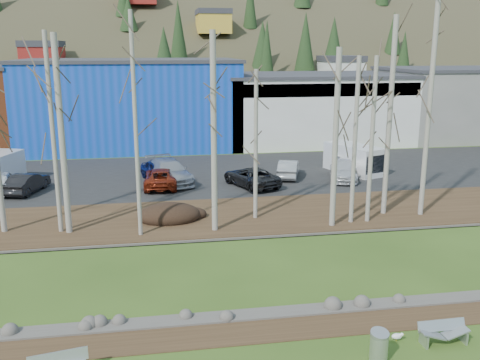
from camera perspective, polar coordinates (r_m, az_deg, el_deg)
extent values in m
cube|color=#382616|center=(19.10, 4.66, -15.41)|extent=(80.00, 1.80, 0.03)
cube|color=#382616|center=(30.28, -1.06, -3.92)|extent=(80.00, 7.00, 0.15)
cube|color=black|center=(40.33, -3.26, 0.60)|extent=(80.00, 14.00, 0.14)
cube|color=#0C40AF|center=(53.31, -11.50, 7.90)|extent=(20.00, 12.00, 8.00)
cube|color=#333338|center=(53.06, -11.72, 12.36)|extent=(20.40, 12.24, 0.30)
cube|color=silver|center=(55.77, 7.51, 7.54)|extent=(18.00, 12.00, 6.50)
cube|color=#333338|center=(55.50, 7.62, 11.03)|extent=(18.36, 12.24, 0.30)
cube|color=navy|center=(49.97, 9.58, 9.44)|extent=(17.64, 0.20, 1.20)
cube|color=slate|center=(62.31, 21.86, 7.56)|extent=(14.00, 12.00, 7.00)
cube|color=#333338|center=(62.08, 22.17, 10.90)|extent=(14.28, 12.24, 0.30)
cube|color=#B9BCBE|center=(17.09, -18.84, -17.52)|extent=(1.67, 0.43, 0.38)
cube|color=#B9BCBE|center=(18.93, 19.02, -15.84)|extent=(0.08, 0.51, 0.41)
cube|color=#B9BCBE|center=(19.60, 22.67, -15.10)|extent=(0.08, 0.51, 0.41)
cube|color=#B9BCBE|center=(19.24, 20.68, -14.28)|extent=(1.66, 0.21, 0.36)
cube|color=#989C9E|center=(18.98, 19.82, -15.25)|extent=(0.81, 0.47, 0.30)
cube|color=#989C9E|center=(19.38, 22.01, -14.82)|extent=(0.81, 0.47, 0.30)
cylinder|color=#B9BCBE|center=(17.57, 14.59, -16.95)|extent=(0.56, 0.56, 0.94)
cylinder|color=gold|center=(18.98, 16.32, -16.05)|extent=(0.01, 0.01, 0.10)
cylinder|color=gold|center=(19.03, 16.24, -15.97)|extent=(0.01, 0.01, 0.10)
ellipsoid|color=white|center=(18.96, 16.39, -15.70)|extent=(0.36, 0.20, 0.20)
cube|color=gray|center=(18.94, 16.40, -15.60)|extent=(0.24, 0.18, 0.02)
sphere|color=white|center=(18.93, 16.88, -15.48)|extent=(0.11, 0.11, 0.11)
cone|color=gold|center=(18.94, 17.10, -15.49)|extent=(0.07, 0.05, 0.03)
ellipsoid|color=black|center=(29.67, -7.56, -3.59)|extent=(3.44, 2.43, 0.68)
cylinder|color=#A9A298|center=(28.05, -19.32, 4.56)|extent=(0.23, 0.23, 10.03)
cylinder|color=#A9A298|center=(27.77, -18.48, 4.42)|extent=(0.31, 0.31, 9.92)
cylinder|color=#A9A298|center=(26.39, -11.07, 5.52)|extent=(0.20, 0.20, 10.92)
cylinder|color=#A9A298|center=(26.73, -2.81, 4.91)|extent=(0.30, 0.30, 10.05)
cylinder|color=#A9A298|center=(28.87, 1.70, 3.66)|extent=(0.22, 0.22, 8.12)
cylinder|color=#A9A298|center=(28.73, 12.16, 4.02)|extent=(0.23, 0.23, 8.83)
cylinder|color=#A9A298|center=(27.93, 10.15, 4.28)|extent=(0.29, 0.29, 9.25)
cylinder|color=#A9A298|center=(30.65, 15.67, 6.39)|extent=(0.29, 0.29, 10.91)
cylinder|color=#A9A298|center=(30.92, 19.60, 8.06)|extent=(0.27, 0.27, 12.94)
cylinder|color=#A9A298|center=(29.09, 13.88, 4.04)|extent=(0.23, 0.23, 8.83)
imported|color=white|center=(38.21, -24.14, -0.15)|extent=(2.07, 4.35, 1.44)
imported|color=black|center=(37.50, -21.75, -0.28)|extent=(2.41, 4.16, 1.30)
imported|color=maroon|center=(36.66, -8.42, 0.26)|extent=(2.38, 4.74, 1.29)
imported|color=#97999F|center=(37.67, -7.58, 0.91)|extent=(3.69, 5.92, 1.60)
imported|color=#0E1748|center=(38.48, -8.67, 0.97)|extent=(2.91, 4.34, 1.37)
imported|color=#A8A8AA|center=(39.10, 5.19, 1.22)|extent=(2.57, 4.14, 1.29)
imported|color=black|center=(36.44, 1.19, 0.35)|extent=(3.84, 5.21, 1.32)
imported|color=silver|center=(39.10, 10.96, 1.04)|extent=(3.17, 4.90, 1.32)
cube|color=white|center=(41.37, 12.02, 2.24)|extent=(3.54, 5.19, 2.10)
cube|color=black|center=(40.01, 13.82, 1.75)|extent=(2.12, 1.60, 1.30)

